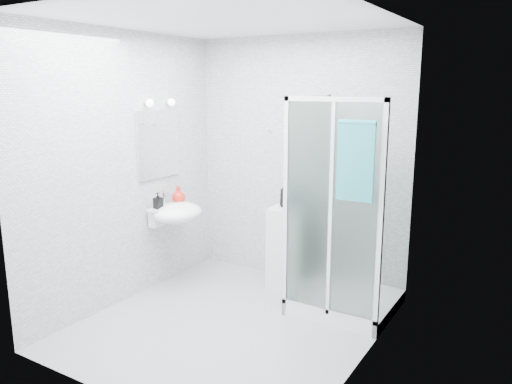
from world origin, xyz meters
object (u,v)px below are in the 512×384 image
Objects in this scene: hand_towel at (356,159)px; shower_enclosure at (336,265)px; soap_dispenser_black at (158,201)px; soap_dispenser_orange at (179,195)px; wall_basin at (176,213)px; shampoo_bottle_a at (285,194)px; shampoo_bottle_b at (292,195)px; storage_cabinet at (288,248)px.

shower_enclosure is at bearing 126.69° from hand_towel.
soap_dispenser_black is (-1.75, -0.47, 0.50)m from shower_enclosure.
hand_towel is 2.12m from soap_dispenser_orange.
hand_towel is at bearing -2.49° from wall_basin.
shower_enclosure is 7.61× the size of shampoo_bottle_a.
shampoo_bottle_b is (-0.60, 0.27, 0.55)m from shower_enclosure.
hand_towel is 2.13m from soap_dispenser_black.
shampoo_bottle_a is at bearing 145.80° from hand_towel.
shampoo_bottle_b is (0.04, 0.01, 0.56)m from storage_cabinet.
shower_enclosure is 10.90× the size of soap_dispenser_orange.
shower_enclosure is 3.07× the size of hand_towel.
shower_enclosure reaches higher than shampoo_bottle_a.
shampoo_bottle_a reaches higher than soap_dispenser_orange.
wall_basin is at bearing -148.55° from shampoo_bottle_a.
soap_dispenser_orange is 1.11× the size of soap_dispenser_black.
hand_towel is at bearing -39.75° from storage_cabinet.
shower_enclosure is at bearing -26.73° from storage_cabinet.
shampoo_bottle_a is at bearing 162.32° from storage_cabinet.
shower_enclosure reaches higher than soap_dispenser_black.
storage_cabinet is at bearing -169.79° from shampoo_bottle_b.
shampoo_bottle_b is at bearing 156.08° from shower_enclosure.
soap_dispenser_orange is at bearing 86.38° from soap_dispenser_black.
shampoo_bottle_a is 0.09m from shampoo_bottle_b.
soap_dispenser_black is at bearing -147.39° from shampoo_bottle_b.
hand_towel is 1.31m from shampoo_bottle_a.
shower_enclosure is 1.88m from soap_dispenser_black.
soap_dispenser_black reaches higher than storage_cabinet.
shampoo_bottle_a is (-0.05, 0.01, 0.56)m from storage_cabinet.
hand_towel reaches higher than soap_dispenser_black.
shower_enclosure is at bearing 10.81° from wall_basin.
shampoo_bottle_a is (-0.69, 0.27, 0.54)m from shower_enclosure.
soap_dispenser_black is at bearing -165.02° from shower_enclosure.
hand_towel reaches higher than shampoo_bottle_b.
storage_cabinet is 1.58m from hand_towel.
shampoo_bottle_b is 1.37m from soap_dispenser_black.
storage_cabinet is at bearing 144.82° from hand_towel.
hand_towel is (1.95, -0.09, 0.72)m from wall_basin.
shampoo_bottle_a is 1.13m from soap_dispenser_orange.
wall_basin is at bearing -151.01° from shampoo_bottle_b.
storage_cabinet is 5.19× the size of soap_dispenser_black.
soap_dispenser_orange is (-0.08, 0.15, 0.16)m from wall_basin.
hand_towel is (0.30, -0.40, 1.07)m from shower_enclosure.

